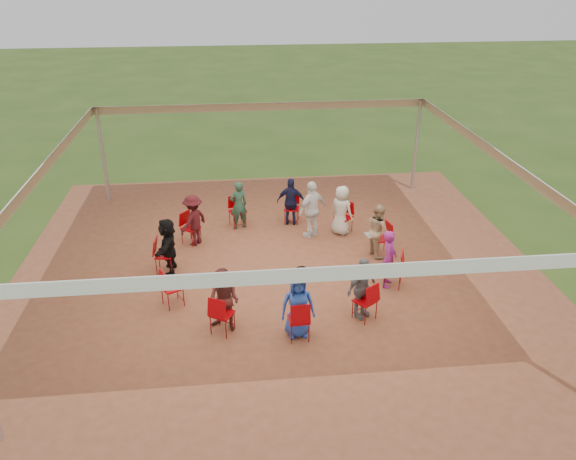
{
  "coord_description": "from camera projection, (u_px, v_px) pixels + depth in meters",
  "views": [
    {
      "loc": [
        -1.06,
        -12.15,
        7.06
      ],
      "look_at": [
        0.27,
        0.3,
        0.95
      ],
      "focal_mm": 35.0,
      "sensor_mm": 36.0,
      "label": 1
    }
  ],
  "objects": [
    {
      "name": "laptop",
      "position": [
        373.0,
        233.0,
        14.45
      ],
      "size": [
        0.32,
        0.37,
        0.23
      ],
      "rotation": [
        0.0,
        0.0,
        1.77
      ],
      "color": "#B7B7BC",
      "rests_on": "ground"
    },
    {
      "name": "person_seated_5",
      "position": [
        168.0,
        246.0,
        13.69
      ],
      "size": [
        0.61,
        1.35,
        1.42
      ],
      "primitive_type": "imported",
      "rotation": [
        0.0,
        0.0,
        -1.66
      ],
      "color": "black",
      "rests_on": "ground"
    },
    {
      "name": "person_seated_4",
      "position": [
        193.0,
        220.0,
        15.01
      ],
      "size": [
        0.92,
        1.0,
        1.42
      ],
      "primitive_type": "imported",
      "rotation": [
        0.0,
        0.0,
        -2.23
      ],
      "color": "#3D0E12",
      "rests_on": "ground"
    },
    {
      "name": "chair_9",
      "position": [
        365.0,
        301.0,
        11.98
      ],
      "size": [
        0.6,
        0.6,
        0.9
      ],
      "primitive_type": null,
      "rotation": [
        0.0,
        0.0,
        0.63
      ],
      "color": "#AE0106",
      "rests_on": "ground"
    },
    {
      "name": "cable_coil",
      "position": [
        303.0,
        270.0,
        14.02
      ],
      "size": [
        0.35,
        0.35,
        0.03
      ],
      "rotation": [
        0.0,
        0.0,
        0.09
      ],
      "color": "black",
      "rests_on": "ground"
    },
    {
      "name": "person_seated_7",
      "position": [
        298.0,
        305.0,
        11.35
      ],
      "size": [
        0.71,
        0.43,
        1.42
      ],
      "primitive_type": "imported",
      "rotation": [
        0.0,
        0.0,
        0.06
      ],
      "color": "#2647A5",
      "rests_on": "ground"
    },
    {
      "name": "chair_5",
      "position": [
        164.0,
        255.0,
        13.81
      ],
      "size": [
        0.48,
        0.46,
        0.9
      ],
      "primitive_type": null,
      "rotation": [
        0.0,
        0.0,
        -1.66
      ],
      "color": "#AE0106",
      "rests_on": "ground"
    },
    {
      "name": "person_seated_8",
      "position": [
        361.0,
        288.0,
        11.94
      ],
      "size": [
        0.92,
        0.83,
        1.42
      ],
      "primitive_type": "imported",
      "rotation": [
        0.0,
        0.0,
        0.63
      ],
      "color": "slate",
      "rests_on": "ground"
    },
    {
      "name": "chair_1",
      "position": [
        343.0,
        218.0,
        15.8
      ],
      "size": [
        0.61,
        0.61,
        0.9
      ],
      "primitive_type": null,
      "rotation": [
        0.0,
        0.0,
        2.34
      ],
      "color": "#AE0106",
      "rests_on": "ground"
    },
    {
      "name": "chair_8",
      "position": [
        299.0,
        319.0,
        11.36
      ],
      "size": [
        0.44,
        0.46,
        0.9
      ],
      "primitive_type": null,
      "rotation": [
        0.0,
        0.0,
        0.06
      ],
      "color": "#AE0106",
      "rests_on": "ground"
    },
    {
      "name": "chair_6",
      "position": [
        172.0,
        288.0,
        12.45
      ],
      "size": [
        0.58,
        0.58,
        0.9
      ],
      "primitive_type": null,
      "rotation": [
        0.0,
        0.0,
        -1.09
      ],
      "color": "#AE0106",
      "rests_on": "ground"
    },
    {
      "name": "chair_10",
      "position": [
        393.0,
        269.0,
        13.19
      ],
      "size": [
        0.56,
        0.55,
        0.9
      ],
      "primitive_type": null,
      "rotation": [
        0.0,
        0.0,
        1.2
      ],
      "color": "#AE0106",
      "rests_on": "ground"
    },
    {
      "name": "chair_3",
      "position": [
        237.0,
        212.0,
        16.14
      ],
      "size": [
        0.54,
        0.56,
        0.9
      ],
      "primitive_type": null,
      "rotation": [
        0.0,
        0.0,
        -2.8
      ],
      "color": "#AE0106",
      "rests_on": "ground"
    },
    {
      "name": "person_seated_9",
      "position": [
        389.0,
        259.0,
        13.1
      ],
      "size": [
        0.5,
        0.61,
        1.42
      ],
      "primitive_type": "imported",
      "rotation": [
        0.0,
        0.0,
        1.2
      ],
      "color": "#8A1F77",
      "rests_on": "ground"
    },
    {
      "name": "tent",
      "position": [
        278.0,
        181.0,
        13.01
      ],
      "size": [
        10.33,
        10.33,
        3.0
      ],
      "color": "#B2B2B7",
      "rests_on": "ground"
    },
    {
      "name": "person_seated_6",
      "position": [
        224.0,
        300.0,
        11.52
      ],
      "size": [
        0.8,
        0.69,
        1.42
      ],
      "primitive_type": "imported",
      "rotation": [
        0.0,
        0.0,
        -0.52
      ],
      "color": "maroon",
      "rests_on": "ground"
    },
    {
      "name": "person_seated_0",
      "position": [
        378.0,
        230.0,
        14.47
      ],
      "size": [
        0.53,
        0.75,
        1.42
      ],
      "primitive_type": "imported",
      "rotation": [
        0.0,
        0.0,
        1.77
      ],
      "color": "tan",
      "rests_on": "ground"
    },
    {
      "name": "ground",
      "position": [
        279.0,
        270.0,
        14.05
      ],
      "size": [
        80.0,
        80.0,
        0.0
      ],
      "primitive_type": "plane",
      "color": "#2F4816",
      "rests_on": "ground"
    },
    {
      "name": "chair_4",
      "position": [
        191.0,
        228.0,
        15.18
      ],
      "size": [
        0.61,
        0.6,
        0.9
      ],
      "primitive_type": null,
      "rotation": [
        0.0,
        0.0,
        -2.23
      ],
      "color": "#AE0106",
      "rests_on": "ground"
    },
    {
      "name": "chair_0",
      "position": [
        382.0,
        239.0,
        14.62
      ],
      "size": [
        0.51,
        0.5,
        0.9
      ],
      "primitive_type": null,
      "rotation": [
        0.0,
        0.0,
        1.77
      ],
      "color": "#AE0106",
      "rests_on": "ground"
    },
    {
      "name": "person_seated_2",
      "position": [
        291.0,
        202.0,
        16.15
      ],
      "size": [
        0.91,
        0.6,
        1.42
      ],
      "primitive_type": "imported",
      "rotation": [
        0.0,
        0.0,
        2.91
      ],
      "color": "#161938",
      "rests_on": "ground"
    },
    {
      "name": "person_seated_3",
      "position": [
        239.0,
        205.0,
        15.93
      ],
      "size": [
        0.6,
        0.49,
        1.42
      ],
      "primitive_type": "imported",
      "rotation": [
        0.0,
        0.0,
        -2.8
      ],
      "color": "#234733",
      "rests_on": "ground"
    },
    {
      "name": "person_seated_1",
      "position": [
        341.0,
        210.0,
        15.6
      ],
      "size": [
        0.76,
        0.77,
        1.42
      ],
      "primitive_type": "imported",
      "rotation": [
        0.0,
        0.0,
        2.34
      ],
      "color": "beige",
      "rests_on": "ground"
    },
    {
      "name": "chair_2",
      "position": [
        292.0,
        208.0,
        16.37
      ],
      "size": [
        0.51,
        0.52,
        0.9
      ],
      "primitive_type": null,
      "rotation": [
        0.0,
        0.0,
        2.91
      ],
      "color": "#AE0106",
      "rests_on": "ground"
    },
    {
      "name": "standing_person",
      "position": [
        312.0,
        210.0,
        15.38
      ],
      "size": [
        1.07,
        0.95,
        1.63
      ],
      "primitive_type": "imported",
      "rotation": [
        0.0,
        0.0,
        3.75
      ],
      "color": "white",
      "rests_on": "ground"
    },
    {
      "name": "chair_7",
      "position": [
        222.0,
        314.0,
        11.54
      ],
      "size": [
        0.58,
        0.59,
        0.9
      ],
      "primitive_type": null,
      "rotation": [
        0.0,
        0.0,
        -0.52
      ],
      "color": "#AE0106",
      "rests_on": "ground"
    },
    {
      "name": "dirt_patch",
      "position": [
        279.0,
        270.0,
        14.05
      ],
      "size": [
        13.0,
        13.0,
        0.0
      ],
      "primitive_type": "plane",
      "color": "brown",
      "rests_on": "ground"
    }
  ]
}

